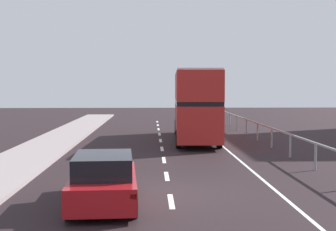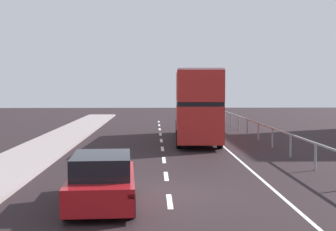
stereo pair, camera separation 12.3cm
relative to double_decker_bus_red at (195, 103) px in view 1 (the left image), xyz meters
The scene contains 5 objects.
ground_plane 14.85m from the double_decker_bus_red, 98.47° to the right, with size 74.25×120.00×0.10m, color black.
lane_paint_markings 6.10m from the double_decker_bus_red, 90.59° to the right, with size 3.57×46.00×0.01m.
bridge_side_railing 6.84m from the double_decker_bus_red, 55.14° to the right, with size 0.10×42.00×1.12m.
double_decker_bus_red is the anchor object (origin of this frame).
hatchback_car_near 16.68m from the double_decker_bus_red, 104.25° to the right, with size 2.04×4.44×1.46m.
Camera 1 is at (-0.58, -15.13, 3.36)m, focal length 51.54 mm.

